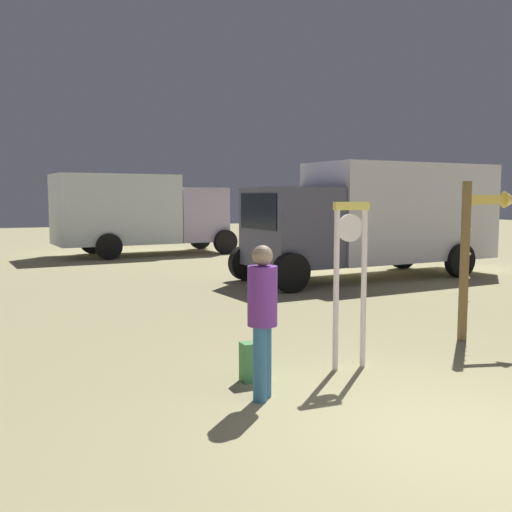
% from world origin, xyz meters
% --- Properties ---
extents(ground_plane, '(80.00, 80.00, 0.00)m').
position_xyz_m(ground_plane, '(0.00, 0.00, 0.00)').
color(ground_plane, tan).
extents(standing_clock, '(0.48, 0.11, 2.09)m').
position_xyz_m(standing_clock, '(0.27, 2.29, 1.27)').
color(standing_clock, white).
rests_on(standing_clock, ground_plane).
extents(arrow_sign, '(0.88, 0.40, 2.38)m').
position_xyz_m(arrow_sign, '(2.88, 2.74, 1.59)').
color(arrow_sign, olive).
rests_on(arrow_sign, ground_plane).
extents(person_near_clock, '(0.32, 0.32, 1.65)m').
position_xyz_m(person_near_clock, '(-1.20, 1.70, 0.92)').
color(person_near_clock, teal).
rests_on(person_near_clock, ground_plane).
extents(backpack, '(0.33, 0.23, 0.46)m').
position_xyz_m(backpack, '(-1.02, 2.31, 0.23)').
color(backpack, '#4F9751').
rests_on(backpack, ground_plane).
extents(box_truck_near, '(7.43, 2.93, 3.03)m').
position_xyz_m(box_truck_near, '(5.75, 9.20, 1.65)').
color(box_truck_near, white).
rests_on(box_truck_near, ground_plane).
extents(box_truck_far, '(6.58, 3.07, 2.94)m').
position_xyz_m(box_truck_far, '(1.19, 17.87, 1.61)').
color(box_truck_far, silver).
rests_on(box_truck_far, ground_plane).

